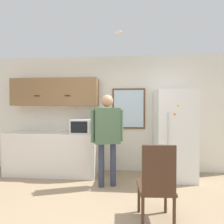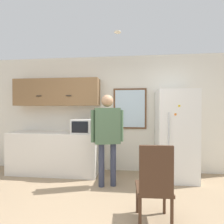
# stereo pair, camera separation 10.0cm
# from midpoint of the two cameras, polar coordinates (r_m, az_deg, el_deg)

# --- Properties ---
(back_wall) EXTENTS (6.00, 0.06, 2.70)m
(back_wall) POSITION_cam_midpoint_polar(r_m,az_deg,el_deg) (4.18, -2.20, -0.47)
(back_wall) COLOR silver
(back_wall) RESTS_ON ground_plane
(counter) EXTENTS (2.00, 0.63, 0.93)m
(counter) POSITION_cam_midpoint_polar(r_m,az_deg,el_deg) (4.28, -19.35, -12.47)
(counter) COLOR silver
(counter) RESTS_ON ground_plane
(upper_cabinets) EXTENTS (2.00, 0.37, 0.62)m
(upper_cabinets) POSITION_cam_midpoint_polar(r_m,az_deg,el_deg) (4.31, -18.69, 6.12)
(upper_cabinets) COLOR olive
(microwave) EXTENTS (0.50, 0.43, 0.30)m
(microwave) POSITION_cam_midpoint_polar(r_m,az_deg,el_deg) (3.86, -10.02, -4.59)
(microwave) COLOR white
(microwave) RESTS_ON counter
(person) EXTENTS (0.60, 0.34, 1.72)m
(person) POSITION_cam_midpoint_polar(r_m,az_deg,el_deg) (3.30, -2.46, -5.93)
(person) COLOR #33384C
(person) RESTS_ON ground_plane
(refrigerator) EXTENTS (0.77, 0.73, 1.84)m
(refrigerator) POSITION_cam_midpoint_polar(r_m,az_deg,el_deg) (3.92, 18.89, -6.89)
(refrigerator) COLOR white
(refrigerator) RESTS_ON ground_plane
(chair) EXTENTS (0.45, 0.45, 1.03)m
(chair) POSITION_cam_midpoint_polar(r_m,az_deg,el_deg) (2.39, 13.19, -21.36)
(chair) COLOR #472D1E
(chair) RESTS_ON ground_plane
(window) EXTENTS (0.77, 0.05, 0.94)m
(window) POSITION_cam_midpoint_polar(r_m,az_deg,el_deg) (4.11, 4.75, 1.11)
(window) COLOR brown
(ceiling_light) EXTENTS (0.11, 0.11, 0.01)m
(ceiling_light) POSITION_cam_midpoint_polar(r_m,az_deg,el_deg) (3.05, 1.06, 24.64)
(ceiling_light) COLOR white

